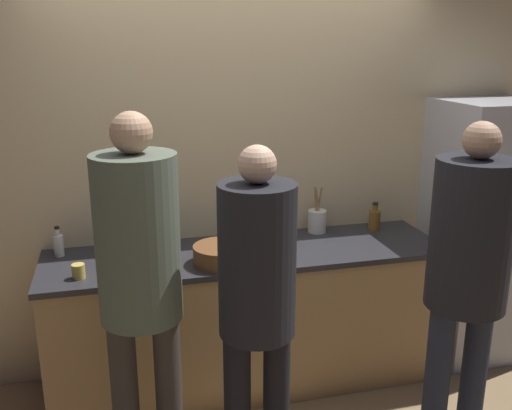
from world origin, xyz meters
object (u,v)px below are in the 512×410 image
bottle_clear (58,244)px  fruit_bowl (222,254)px  refrigerator (480,230)px  utensil_crock (317,220)px  person_right (468,261)px  person_center (257,292)px  cup_yellow (78,271)px  bottle_amber (374,219)px  person_left (140,269)px

bottle_clear → fruit_bowl: bearing=-21.2°
refrigerator → bottle_clear: size_ratio=9.55×
fruit_bowl → utensil_crock: utensil_crock is taller
person_right → person_center: bearing=177.1°
person_center → bottle_clear: 1.41m
refrigerator → cup_yellow: 2.63m
person_center → utensil_crock: 1.29m
person_center → person_right: person_right is taller
bottle_clear → cup_yellow: size_ratio=2.31×
fruit_bowl → bottle_amber: size_ratio=1.70×
person_left → bottle_clear: bearing=115.7°
person_right → cup_yellow: person_right is taller
person_left → fruit_bowl: 0.74m
person_right → utensil_crock: 1.20m
person_left → cup_yellow: (-0.30, 0.52, -0.19)m
person_left → person_center: 0.55m
person_left → bottle_clear: person_left is taller
refrigerator → cup_yellow: size_ratio=22.02×
utensil_crock → cup_yellow: size_ratio=3.88×
refrigerator → bottle_amber: bearing=167.5°
person_right → fruit_bowl: 1.32m
refrigerator → utensil_crock: 1.13m
fruit_bowl → bottle_clear: size_ratio=1.76×
person_right → bottle_clear: size_ratio=9.63×
person_right → bottle_clear: person_right is taller
person_center → bottle_clear: (-0.94, 1.04, -0.05)m
person_right → person_left: bearing=172.6°
fruit_bowl → cup_yellow: bearing=-178.5°
bottle_amber → bottle_clear: (-2.03, 0.01, -0.00)m
utensil_crock → person_center: bearing=-122.5°
refrigerator → fruit_bowl: (-1.83, -0.18, 0.07)m
cup_yellow → refrigerator: bearing=4.4°
refrigerator → cup_yellow: bearing=-175.6°
bottle_amber → bottle_clear: 2.03m
cup_yellow → person_right: bearing=-21.1°
person_left → cup_yellow: size_ratio=23.06×
fruit_bowl → person_center: bearing=-87.4°
person_right → bottle_clear: bearing=151.2°
person_center → cup_yellow: 1.06m
bottle_amber → cup_yellow: bottle_amber is taller
refrigerator → person_left: bearing=-162.7°
cup_yellow → person_center: bearing=-39.4°
bottle_clear → person_center: bearing=-47.9°
person_left → person_right: size_ratio=1.04×
utensil_crock → cup_yellow: bearing=-164.7°
fruit_bowl → person_left: bearing=-131.8°
person_right → cup_yellow: size_ratio=22.20×
fruit_bowl → cup_yellow: size_ratio=4.07×
person_right → fruit_bowl: (-1.09, 0.74, -0.14)m
bottle_clear → utensil_crock: bearing=1.4°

